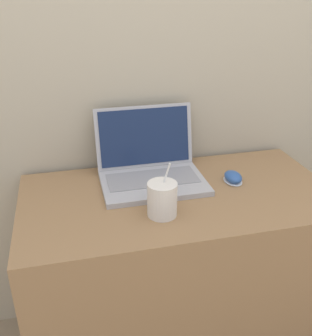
# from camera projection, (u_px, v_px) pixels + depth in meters

# --- Properties ---
(wall_back) EXTENTS (7.00, 0.04, 2.50)m
(wall_back) POSITION_uv_depth(u_px,v_px,m) (158.00, 36.00, 1.48)
(wall_back) COLOR #BCB299
(wall_back) RESTS_ON ground_plane
(desk) EXTENTS (1.13, 0.58, 0.75)m
(desk) POSITION_uv_depth(u_px,v_px,m) (177.00, 275.00, 1.57)
(desk) COLOR #936D47
(desk) RESTS_ON ground_plane
(laptop) EXTENTS (0.38, 0.32, 0.26)m
(laptop) POSITION_uv_depth(u_px,v_px,m) (150.00, 166.00, 1.49)
(laptop) COLOR #ADADB2
(laptop) RESTS_ON desk
(drink_cup) EXTENTS (0.10, 0.10, 0.18)m
(drink_cup) POSITION_uv_depth(u_px,v_px,m) (162.00, 199.00, 1.26)
(drink_cup) COLOR silver
(drink_cup) RESTS_ON desk
(computer_mouse) EXTENTS (0.07, 0.09, 0.04)m
(computer_mouse) POSITION_uv_depth(u_px,v_px,m) (233.00, 177.00, 1.49)
(computer_mouse) COLOR white
(computer_mouse) RESTS_ON desk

